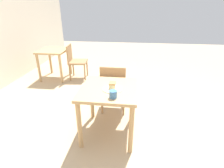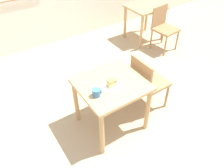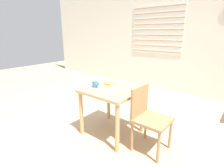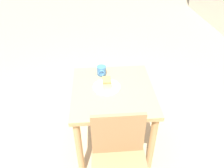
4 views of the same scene
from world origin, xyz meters
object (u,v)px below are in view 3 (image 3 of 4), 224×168
chair_near_window (148,116)px  cake_slice (108,86)px  coffee_mug (95,84)px  plate (108,89)px  dining_table_near (112,97)px

chair_near_window → cake_slice: size_ratio=8.43×
chair_near_window → coffee_mug: chair_near_window is taller
chair_near_window → cake_slice: (-0.64, -0.06, 0.31)m
plate → coffee_mug: 0.23m
plate → cake_slice: cake_slice is taller
chair_near_window → coffee_mug: size_ratio=8.47×
dining_table_near → cake_slice: cake_slice is taller
dining_table_near → chair_near_window: (0.61, 0.00, -0.12)m
plate → cake_slice: bearing=4.9°
chair_near_window → cake_slice: 0.71m
plate → coffee_mug: (-0.22, -0.04, 0.04)m
dining_table_near → coffee_mug: coffee_mug is taller
plate → coffee_mug: size_ratio=2.47×
chair_near_window → plate: bearing=95.1°
plate → cake_slice: size_ratio=2.46×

